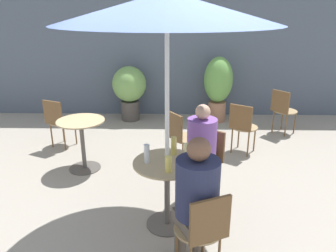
% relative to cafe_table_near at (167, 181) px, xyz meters
% --- Properties ---
extents(ground_plane, '(20.00, 20.00, 0.00)m').
position_rel_cafe_table_near_xyz_m(ground_plane, '(0.08, -0.03, -0.54)').
color(ground_plane, gray).
extents(storefront_wall, '(10.00, 0.06, 3.00)m').
position_rel_cafe_table_near_xyz_m(storefront_wall, '(0.08, 4.01, 0.96)').
color(storefront_wall, '#4C5666').
rests_on(storefront_wall, ground_plane).
extents(cafe_table_near, '(0.71, 0.71, 0.76)m').
position_rel_cafe_table_near_xyz_m(cafe_table_near, '(0.00, 0.00, 0.00)').
color(cafe_table_near, '#514C47').
rests_on(cafe_table_near, ground_plane).
extents(cafe_table_far, '(0.68, 0.68, 0.76)m').
position_rel_cafe_table_near_xyz_m(cafe_table_far, '(-1.25, 1.30, -0.01)').
color(cafe_table_far, '#514C47').
rests_on(cafe_table_far, ground_plane).
extents(bistro_chair_0, '(0.46, 0.48, 0.85)m').
position_rel_cafe_table_near_xyz_m(bistro_chair_0, '(0.32, -0.73, -0.03)').
color(bistro_chair_0, '#997F56').
rests_on(bistro_chair_0, ground_plane).
extents(bistro_chair_1, '(0.48, 0.49, 0.85)m').
position_rel_cafe_table_near_xyz_m(bistro_chair_1, '(0.47, 0.65, -0.03)').
color(bistro_chair_1, '#997F56').
rests_on(bistro_chair_1, ground_plane).
extents(bistro_chair_2, '(0.49, 0.48, 0.85)m').
position_rel_cafe_table_near_xyz_m(bistro_chair_2, '(0.15, 1.42, -0.03)').
color(bistro_chair_2, '#997F56').
rests_on(bistro_chair_2, ground_plane).
extents(bistro_chair_3, '(0.49, 0.49, 0.85)m').
position_rel_cafe_table_near_xyz_m(bistro_chair_3, '(2.07, 2.79, -0.03)').
color(bistro_chair_3, '#997F56').
rests_on(bistro_chair_3, ground_plane).
extents(bistro_chair_4, '(0.46, 0.48, 0.85)m').
position_rel_cafe_table_near_xyz_m(bistro_chair_4, '(-1.86, 2.07, -0.03)').
color(bistro_chair_4, '#997F56').
rests_on(bistro_chair_4, ground_plane).
extents(bistro_chair_5, '(0.48, 0.49, 0.85)m').
position_rel_cafe_table_near_xyz_m(bistro_chair_5, '(1.15, 1.88, -0.03)').
color(bistro_chair_5, '#997F56').
rests_on(bistro_chair_5, ground_plane).
extents(seated_person_0, '(0.44, 0.46, 1.28)m').
position_rel_cafe_table_near_xyz_m(seated_person_0, '(0.26, -0.60, 0.20)').
color(seated_person_0, brown).
rests_on(seated_person_0, ground_plane).
extents(seated_person_1, '(0.44, 0.44, 1.22)m').
position_rel_cafe_table_near_xyz_m(seated_person_1, '(0.39, 0.53, 0.18)').
color(seated_person_1, gray).
rests_on(seated_person_1, ground_plane).
extents(beer_glass_0, '(0.06, 0.06, 0.20)m').
position_rel_cafe_table_near_xyz_m(beer_glass_0, '(0.07, 0.20, 0.32)').
color(beer_glass_0, '#DBC65B').
rests_on(beer_glass_0, cafe_table_near).
extents(beer_glass_1, '(0.06, 0.06, 0.20)m').
position_rel_cafe_table_near_xyz_m(beer_glass_1, '(-0.21, -0.01, 0.32)').
color(beer_glass_1, silver).
rests_on(beer_glass_1, cafe_table_near).
extents(beer_glass_2, '(0.07, 0.07, 0.16)m').
position_rel_cafe_table_near_xyz_m(beer_glass_2, '(0.02, -0.21, 0.30)').
color(beer_glass_2, '#DBC65B').
rests_on(beer_glass_2, cafe_table_near).
extents(beer_glass_3, '(0.06, 0.06, 0.19)m').
position_rel_cafe_table_near_xyz_m(beer_glass_3, '(0.20, 0.05, 0.31)').
color(beer_glass_3, beige).
rests_on(beer_glass_3, cafe_table_near).
extents(potted_plant_0, '(0.70, 0.70, 1.14)m').
position_rel_cafe_table_near_xyz_m(potted_plant_0, '(-0.87, 3.58, 0.15)').
color(potted_plant_0, '#47423D').
rests_on(potted_plant_0, ground_plane).
extents(potted_plant_1, '(0.58, 0.58, 1.34)m').
position_rel_cafe_table_near_xyz_m(potted_plant_1, '(0.95, 3.54, 0.24)').
color(potted_plant_1, '#93664C').
rests_on(potted_plant_1, ground_plane).
extents(umbrella, '(2.04, 2.04, 2.39)m').
position_rel_cafe_table_near_xyz_m(umbrella, '(-0.00, 0.00, 1.70)').
color(umbrella, silver).
rests_on(umbrella, ground_plane).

